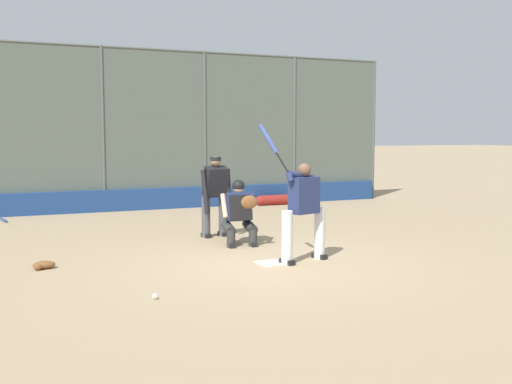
{
  "coord_description": "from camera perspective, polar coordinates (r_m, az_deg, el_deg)",
  "views": [
    {
      "loc": [
        3.89,
        8.56,
        2.06
      ],
      "look_at": [
        -0.16,
        -1.0,
        1.05
      ],
      "focal_mm": 42.0,
      "sensor_mm": 36.0,
      "label": 1
    }
  ],
  "objects": [
    {
      "name": "ground_plane",
      "position": [
        9.63,
        1.43,
        -6.8
      ],
      "size": [
        160.0,
        160.0,
        0.0
      ],
      "primitive_type": "plane",
      "color": "tan"
    },
    {
      "name": "catcher_behind_plate",
      "position": [
        11.07,
        -1.57,
        -1.87
      ],
      "size": [
        0.65,
        0.79,
        1.22
      ],
      "rotation": [
        0.0,
        0.0,
        -0.11
      ],
      "color": "#333333",
      "rests_on": "ground_plane"
    },
    {
      "name": "batter_at_plate",
      "position": [
        9.65,
        4.52,
        -1.54
      ],
      "size": [
        1.13,
        0.57,
        2.22
      ],
      "rotation": [
        0.0,
        0.0,
        0.27
      ],
      "color": "silver",
      "rests_on": "ground_plane"
    },
    {
      "name": "home_plate_marker",
      "position": [
        9.63,
        1.43,
        -6.77
      ],
      "size": [
        0.43,
        0.43,
        0.01
      ],
      "primitive_type": "cube",
      "color": "white",
      "rests_on": "ground_plane"
    },
    {
      "name": "padding_wall",
      "position": [
        16.65,
        -9.33,
        -0.64
      ],
      "size": [
        13.83,
        0.18,
        0.57
      ],
      "primitive_type": "cube",
      "color": "navy",
      "rests_on": "ground_plane"
    },
    {
      "name": "bleachers_beyond",
      "position": [
        18.46,
        -18.93,
        0.04
      ],
      "size": [
        9.88,
        1.95,
        1.16
      ],
      "color": "slate",
      "rests_on": "ground_plane"
    },
    {
      "name": "baseball_loose",
      "position": [
        7.69,
        -9.61,
        -9.78
      ],
      "size": [
        0.07,
        0.07,
        0.07
      ],
      "primitive_type": "sphere",
      "color": "white",
      "rests_on": "ground_plane"
    },
    {
      "name": "umpire_home",
      "position": [
        11.96,
        -3.9,
        -0.2
      ],
      "size": [
        0.65,
        0.45,
        1.61
      ],
      "rotation": [
        0.0,
        0.0,
        0.12
      ],
      "color": "#4C4C51",
      "rests_on": "ground_plane"
    },
    {
      "name": "fielding_glove_on_dirt",
      "position": [
        9.78,
        -19.6,
        -6.57
      ],
      "size": [
        0.34,
        0.26,
        0.12
      ],
      "color": "brown",
      "rests_on": "ground_plane"
    },
    {
      "name": "spare_bat_near_backstop",
      "position": [
        16.28,
        5.72,
        -1.63
      ],
      "size": [
        0.7,
        0.54,
        0.07
      ],
      "rotation": [
        0.0,
        0.0,
        3.78
      ],
      "color": "black",
      "rests_on": "ground_plane"
    },
    {
      "name": "spare_bat_by_padding",
      "position": [
        15.38,
        -22.93,
        -2.46
      ],
      "size": [
        0.22,
        0.88,
        0.07
      ],
      "rotation": [
        0.0,
        0.0,
        1.77
      ],
      "color": "black",
      "rests_on": "ground_plane"
    },
    {
      "name": "backstop_fence",
      "position": [
        16.65,
        -9.52,
        6.2
      ],
      "size": [
        14.19,
        0.08,
        4.36
      ],
      "color": "#515651",
      "rests_on": "ground_plane"
    },
    {
      "name": "equipment_bag_dugout_side",
      "position": [
        17.42,
        1.68,
        -0.76
      ],
      "size": [
        1.13,
        0.29,
        0.29
      ],
      "color": "maroon",
      "rests_on": "ground_plane"
    }
  ]
}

